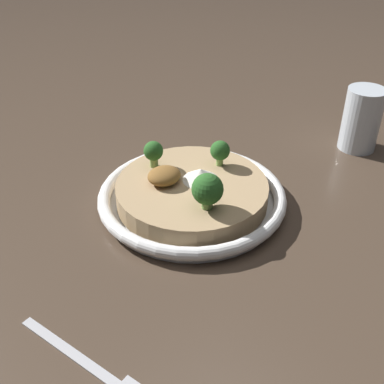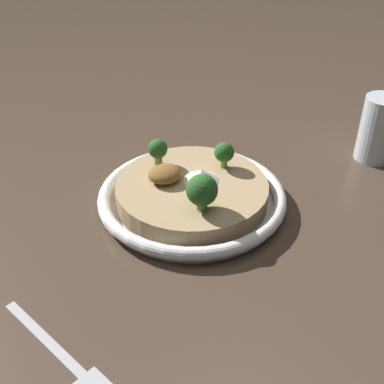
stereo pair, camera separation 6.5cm
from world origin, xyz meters
TOP-DOWN VIEW (x-y plane):
  - ground_plane at (0.00, 0.00)m, footprint 6.00×6.00m
  - risotto_bowl at (0.00, 0.00)m, footprint 0.26×0.26m
  - cheese_sprinkle at (0.01, 0.00)m, footprint 0.05×0.05m
  - crispy_onion_garnish at (-0.03, 0.02)m, footprint 0.05×0.04m
  - broccoli_back_left at (-0.02, 0.07)m, footprint 0.03×0.03m
  - broccoli_back_right at (0.06, 0.01)m, footprint 0.03×0.03m
  - broccoli_front_left at (-0.02, -0.06)m, footprint 0.04×0.04m
  - drinking_glass at (0.32, -0.03)m, footprint 0.06×0.06m
  - fork_utensil at (-0.23, -0.17)m, footprint 0.07×0.18m

SIDE VIEW (x-z plane):
  - ground_plane at x=0.00m, z-range 0.00..0.00m
  - fork_utensil at x=-0.23m, z-range 0.00..0.00m
  - risotto_bowl at x=0.00m, z-range 0.00..0.03m
  - cheese_sprinkle at x=0.01m, z-range 0.04..0.05m
  - crispy_onion_garnish at x=-0.03m, z-range 0.04..0.06m
  - drinking_glass at x=0.32m, z-range 0.00..0.10m
  - broccoli_back_right at x=0.06m, z-range 0.04..0.08m
  - broccoli_back_left at x=-0.02m, z-range 0.04..0.08m
  - broccoli_front_left at x=-0.02m, z-range 0.04..0.09m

